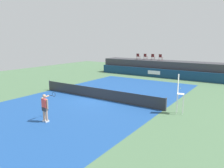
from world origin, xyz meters
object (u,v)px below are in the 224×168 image
Objects in this scene: spectator_chair_left at (145,56)px; net_post_far at (166,104)px; spectator_chair_far_left at (138,56)px; tennis_ball at (180,88)px; spectator_chair_center at (153,57)px; spectator_chair_right at (161,57)px; tennis_player at (45,107)px; net_post_near at (50,85)px; umpire_chair at (179,91)px.

spectator_chair_left reaches higher than net_post_far.
spectator_chair_far_left is at bearing -167.03° from spectator_chair_left.
spectator_chair_far_left is 13.06× the size of tennis_ball.
spectator_chair_far_left reaches higher than tennis_ball.
net_post_far is 14.71× the size of tennis_ball.
spectator_chair_far_left is at bearing -172.77° from spectator_chair_center.
spectator_chair_far_left is 3.41m from spectator_chair_right.
net_post_far is at bearing -56.53° from spectator_chair_far_left.
tennis_player is (3.25, -21.37, -1.73)m from spectator_chair_left.
spectator_chair_left is at bearing 136.18° from tennis_ball.
spectator_chair_left is at bearing 12.97° from spectator_chair_far_left.
spectator_chair_right is 0.50× the size of tennis_player.
net_post_far reaches higher than tennis_ball.
spectator_chair_far_left is 21.63m from tennis_player.
spectator_chair_center is 9.91m from tennis_ball.
net_post_near and net_post_far have the same top height.
umpire_chair is 2.76× the size of net_post_near.
tennis_ball is (5.15, -7.31, -2.66)m from spectator_chair_right.
spectator_chair_center is (1.18, 0.04, 0.00)m from spectator_chair_left.
net_post_far is at bearing -67.08° from spectator_chair_right.
spectator_chair_right is 13.06× the size of tennis_ball.
spectator_chair_center is 1.00× the size of spectator_chair_right.
net_post_far is (6.49, -15.34, -2.19)m from spectator_chair_right.
spectator_chair_left is 10.67m from tennis_ball.
tennis_ball is (-2.23, 8.05, -1.55)m from umpire_chair.
spectator_chair_right reaches higher than tennis_player.
spectator_chair_left is 0.32× the size of umpire_chair.
spectator_chair_center is 0.50× the size of tennis_player.
spectator_chair_right is at bearing 6.76° from spectator_chair_far_left.
spectator_chair_right reaches higher than umpire_chair.
spectator_chair_center is at bearing 131.12° from tennis_ball.
spectator_chair_right is at bearing 5.83° from spectator_chair_center.
tennis_ball is at bearing 73.52° from tennis_player.
spectator_chair_center is 0.32× the size of umpire_chair.
spectator_chair_far_left is at bearing 125.75° from umpire_chair.
net_post_far is (9.88, -14.94, -2.19)m from spectator_chair_far_left.
tennis_player is at bearing -131.89° from net_post_far.
spectator_chair_far_left is at bearing 101.59° from tennis_player.
spectator_chair_left reaches higher than tennis_player.
spectator_chair_left is (1.08, 0.25, 0.00)m from spectator_chair_far_left.
tennis_player is (0.94, -21.52, -1.73)m from spectator_chair_right.
spectator_chair_center is 0.89× the size of net_post_near.
spectator_chair_center is (2.26, 0.29, 0.00)m from spectator_chair_far_left.
tennis_ball is (11.06, 8.04, -0.46)m from net_post_near.
net_post_far is (7.62, -15.22, -2.19)m from spectator_chair_center.
umpire_chair is 40.59× the size of tennis_ball.
spectator_chair_center reaches higher than tennis_player.
spectator_chair_right is (3.39, 0.40, 0.00)m from spectator_chair_far_left.
spectator_chair_center and spectator_chair_right have the same top height.
spectator_chair_left is 0.89× the size of net_post_far.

